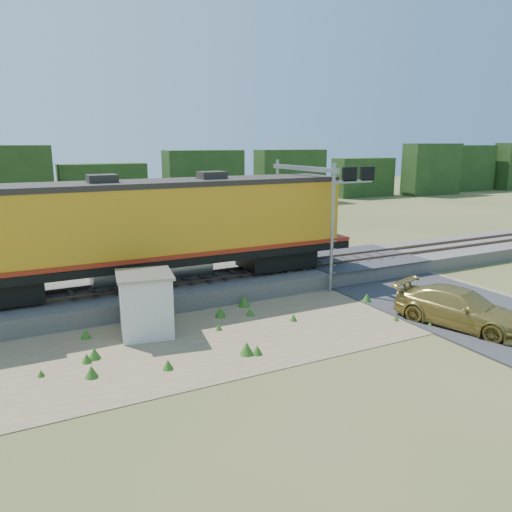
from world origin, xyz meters
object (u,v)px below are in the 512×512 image
signal_gantry (315,192)px  locomotive (145,227)px  car (460,308)px  shed (146,304)px

signal_gantry → locomotive: bearing=175.9°
signal_gantry → car: size_ratio=1.21×
locomotive → shed: locomotive is taller
car → locomotive: bearing=120.8°
signal_gantry → shed: bearing=-160.7°
shed → signal_gantry: bearing=28.7°
signal_gantry → car: 9.73m
signal_gantry → car: (1.61, -8.65, -4.16)m
locomotive → car: bearing=-41.0°
locomotive → signal_gantry: 9.20m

